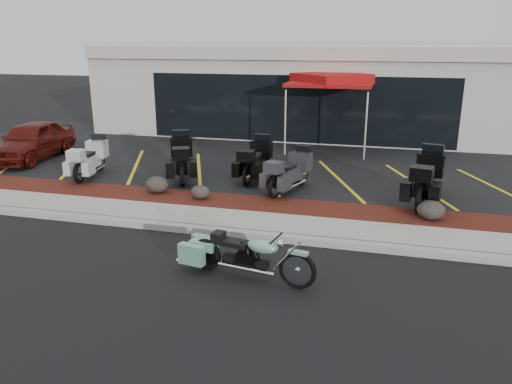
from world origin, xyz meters
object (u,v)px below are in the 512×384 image
(touring_white, at_px, (99,152))
(traffic_cone, at_px, (256,149))
(hero_cruiser, at_px, (298,265))
(parked_car, at_px, (31,141))
(popup_canopy, at_px, (331,81))

(touring_white, relative_size, traffic_cone, 4.41)
(hero_cruiser, distance_m, touring_white, 9.36)
(touring_white, bearing_deg, traffic_cone, -59.79)
(hero_cruiser, xyz_separation_m, parked_car, (-10.45, 6.66, 0.35))
(hero_cruiser, height_order, parked_car, parked_car)
(parked_car, height_order, popup_canopy, popup_canopy)
(hero_cruiser, height_order, touring_white, touring_white)
(touring_white, relative_size, parked_car, 0.53)
(popup_canopy, bearing_deg, traffic_cone, -162.89)
(hero_cruiser, bearing_deg, parked_car, 157.43)
(popup_canopy, bearing_deg, hero_cruiser, -105.43)
(hero_cruiser, xyz_separation_m, popup_canopy, (-0.80, 10.93, 2.22))
(traffic_cone, relative_size, popup_canopy, 0.12)
(parked_car, bearing_deg, touring_white, -21.12)
(touring_white, relative_size, popup_canopy, 0.53)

